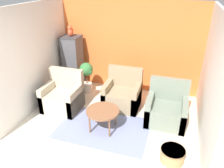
{
  "coord_description": "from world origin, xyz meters",
  "views": [
    {
      "loc": [
        1.25,
        -2.43,
        2.93
      ],
      "look_at": [
        0.0,
        1.54,
        0.85
      ],
      "focal_mm": 35.0,
      "sensor_mm": 36.0,
      "label": 1
    }
  ],
  "objects": [
    {
      "name": "wall_right",
      "position": [
        1.9,
        1.54,
        1.21
      ],
      "size": [
        0.06,
        3.08,
        2.42
      ],
      "color": "silver",
      "rests_on": "ground_plane"
    },
    {
      "name": "area_rug",
      "position": [
        -0.05,
        1.07,
        0.01
      ],
      "size": [
        1.92,
        1.26,
        0.01
      ],
      "color": "slate",
      "rests_on": "ground_plane"
    },
    {
      "name": "potted_plant",
      "position": [
        -1.04,
        2.51,
        0.54
      ],
      "size": [
        0.4,
        0.36,
        0.85
      ],
      "color": "beige",
      "rests_on": "ground_plane"
    },
    {
      "name": "birdcage",
      "position": [
        -1.53,
        2.73,
        0.74
      ],
      "size": [
        0.49,
        0.49,
        1.47
      ],
      "color": "#353539",
      "rests_on": "ground_plane"
    },
    {
      "name": "wall_back_accent",
      "position": [
        0.0,
        3.11,
        1.21
      ],
      "size": [
        3.87,
        0.06,
        2.42
      ],
      "color": "orange",
      "rests_on": "ground_plane"
    },
    {
      "name": "wicker_basket",
      "position": [
        1.4,
        0.6,
        0.13
      ],
      "size": [
        0.44,
        0.44,
        0.24
      ],
      "color": "#A37F51",
      "rests_on": "ground_plane"
    },
    {
      "name": "wall_left",
      "position": [
        -1.9,
        1.54,
        1.21
      ],
      "size": [
        0.06,
        3.08,
        2.42
      ],
      "color": "silver",
      "rests_on": "ground_plane"
    },
    {
      "name": "armchair_middle",
      "position": [
        0.1,
        2.07,
        0.31
      ],
      "size": [
        0.84,
        0.73,
        0.95
      ],
      "color": "#8E7A5B",
      "rests_on": "ground_plane"
    },
    {
      "name": "armchair_left",
      "position": [
        -1.23,
        1.54,
        0.31
      ],
      "size": [
        0.84,
        0.73,
        0.95
      ],
      "color": "tan",
      "rests_on": "ground_plane"
    },
    {
      "name": "parrot",
      "position": [
        -1.53,
        2.74,
        1.61
      ],
      "size": [
        0.14,
        0.25,
        0.3
      ],
      "color": "#D14C2D",
      "rests_on": "birdcage"
    },
    {
      "name": "ground_plane",
      "position": [
        0.0,
        0.0,
        0.0
      ],
      "size": [
        20.0,
        20.0,
        0.0
      ],
      "primitive_type": "plane",
      "color": "beige",
      "rests_on": "ground"
    },
    {
      "name": "armchair_right",
      "position": [
        1.18,
        1.72,
        0.31
      ],
      "size": [
        0.84,
        0.73,
        0.95
      ],
      "color": "slate",
      "rests_on": "ground_plane"
    },
    {
      "name": "coffee_table",
      "position": [
        -0.05,
        1.07,
        0.42
      ],
      "size": [
        0.68,
        0.68,
        0.47
      ],
      "color": "brown",
      "rests_on": "ground_plane"
    }
  ]
}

